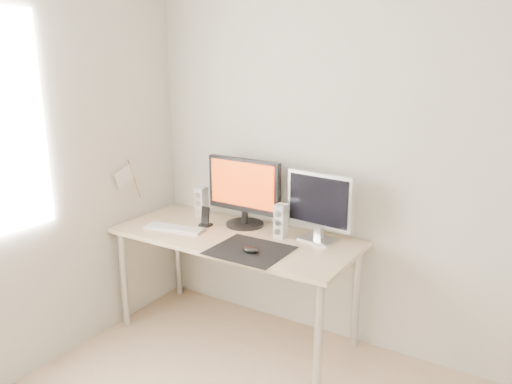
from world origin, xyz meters
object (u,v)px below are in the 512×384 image
at_px(mouse, 250,250).
at_px(desk, 235,246).
at_px(speaker_right, 281,221).
at_px(phone_dock, 206,220).
at_px(speaker_left, 202,202).
at_px(keyboard, 175,228).
at_px(main_monitor, 244,190).
at_px(second_monitor, 320,204).

distance_m(mouse, desk, 0.34).
height_order(speaker_right, phone_dock, speaker_right).
distance_m(speaker_left, keyboard, 0.33).
relative_size(main_monitor, keyboard, 1.27).
xyz_separation_m(mouse, second_monitor, (0.26, 0.40, 0.22)).
bearing_deg(second_monitor, phone_dock, -169.46).
relative_size(speaker_right, phone_dock, 1.60).
bearing_deg(speaker_left, phone_dock, -45.81).
xyz_separation_m(main_monitor, keyboard, (-0.35, -0.31, -0.25)).
bearing_deg(keyboard, speaker_left, 92.39).
height_order(desk, phone_dock, phone_dock).
xyz_separation_m(main_monitor, second_monitor, (0.55, -0.00, -0.01)).
relative_size(desk, second_monitor, 3.54).
height_order(main_monitor, speaker_left, main_monitor).
bearing_deg(phone_dock, desk, -8.62).
bearing_deg(desk, mouse, -40.14).
bearing_deg(main_monitor, speaker_right, -12.15).
bearing_deg(speaker_left, speaker_right, -6.42).
xyz_separation_m(mouse, speaker_left, (-0.67, 0.41, 0.09)).
relative_size(main_monitor, speaker_left, 2.52).
distance_m(speaker_left, phone_dock, 0.22).
xyz_separation_m(keyboard, phone_dock, (0.13, 0.16, 0.03)).
distance_m(main_monitor, keyboard, 0.53).
distance_m(speaker_right, keyboard, 0.73).
relative_size(desk, main_monitor, 2.90).
bearing_deg(mouse, phone_dock, 153.94).
relative_size(speaker_left, phone_dock, 1.60).
relative_size(speaker_left, speaker_right, 1.00).
bearing_deg(speaker_right, speaker_left, 173.58).
xyz_separation_m(desk, phone_dock, (-0.26, 0.04, 0.12)).
height_order(desk, keyboard, keyboard).
xyz_separation_m(speaker_left, keyboard, (0.01, -0.31, -0.10)).
distance_m(speaker_right, phone_dock, 0.55).
distance_m(second_monitor, phone_dock, 0.81).
bearing_deg(second_monitor, main_monitor, 180.00).
bearing_deg(speaker_left, desk, -24.99).
distance_m(main_monitor, speaker_right, 0.36).
distance_m(main_monitor, speaker_left, 0.40).
bearing_deg(second_monitor, speaker_right, -163.25).
bearing_deg(phone_dock, second_monitor, 10.54).
bearing_deg(second_monitor, mouse, -122.96).
height_order(main_monitor, keyboard, main_monitor).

